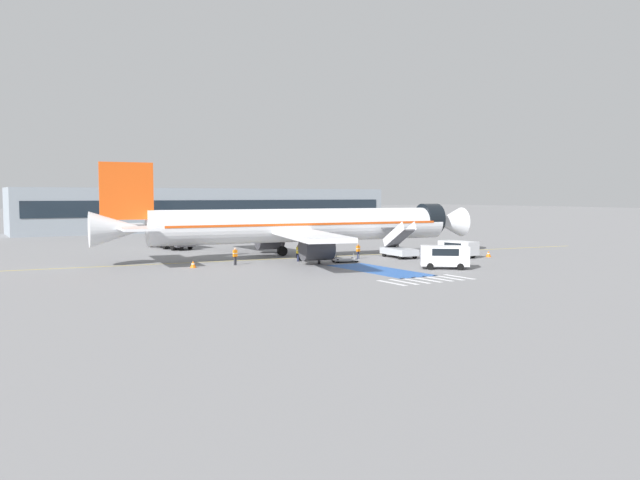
# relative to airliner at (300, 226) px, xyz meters

# --- Properties ---
(ground_plane) EXTENTS (600.00, 600.00, 0.00)m
(ground_plane) POSITION_rel_airliner_xyz_m (-0.74, -0.49, -3.54)
(ground_plane) COLOR slate
(apron_leadline_yellow) EXTENTS (77.65, 9.50, 0.01)m
(apron_leadline_yellow) POSITION_rel_airliner_xyz_m (0.65, -0.08, -3.54)
(apron_leadline_yellow) COLOR gold
(apron_leadline_yellow) RESTS_ON ground_plane
(apron_stand_patch_blue) EXTENTS (4.19, 11.71, 0.01)m
(apron_stand_patch_blue) POSITION_rel_airliner_xyz_m (0.65, -13.74, -3.54)
(apron_stand_patch_blue) COLOR #2856A8
(apron_stand_patch_blue) RESTS_ON ground_plane
(apron_walkway_bar_0) EXTENTS (0.44, 3.60, 0.01)m
(apron_walkway_bar_0) POSITION_rel_airliner_xyz_m (-3.55, -21.08, -3.54)
(apron_walkway_bar_0) COLOR silver
(apron_walkway_bar_0) RESTS_ON ground_plane
(apron_walkway_bar_1) EXTENTS (0.44, 3.60, 0.01)m
(apron_walkway_bar_1) POSITION_rel_airliner_xyz_m (-2.35, -21.08, -3.54)
(apron_walkway_bar_1) COLOR silver
(apron_walkway_bar_1) RESTS_ON ground_plane
(apron_walkway_bar_2) EXTENTS (0.44, 3.60, 0.01)m
(apron_walkway_bar_2) POSITION_rel_airliner_xyz_m (-1.15, -21.08, -3.54)
(apron_walkway_bar_2) COLOR silver
(apron_walkway_bar_2) RESTS_ON ground_plane
(apron_walkway_bar_3) EXTENTS (0.44, 3.60, 0.01)m
(apron_walkway_bar_3) POSITION_rel_airliner_xyz_m (0.05, -21.08, -3.54)
(apron_walkway_bar_3) COLOR silver
(apron_walkway_bar_3) RESTS_ON ground_plane
(apron_walkway_bar_4) EXTENTS (0.44, 3.60, 0.01)m
(apron_walkway_bar_4) POSITION_rel_airliner_xyz_m (1.25, -21.08, -3.54)
(apron_walkway_bar_4) COLOR silver
(apron_walkway_bar_4) RESTS_ON ground_plane
(apron_walkway_bar_5) EXTENTS (0.44, 3.60, 0.01)m
(apron_walkway_bar_5) POSITION_rel_airliner_xyz_m (2.45, -21.08, -3.54)
(apron_walkway_bar_5) COLOR silver
(apron_walkway_bar_5) RESTS_ON ground_plane
(apron_walkway_bar_6) EXTENTS (0.44, 3.60, 0.01)m
(apron_walkway_bar_6) POSITION_rel_airliner_xyz_m (3.65, -21.08, -3.54)
(apron_walkway_bar_6) COLOR silver
(apron_walkway_bar_6) RESTS_ON ground_plane
(airliner) EXTENTS (43.78, 33.12, 10.13)m
(airliner) POSITION_rel_airliner_xyz_m (0.00, 0.00, 0.00)
(airliner) COLOR silver
(airliner) RESTS_ON ground_plane
(boarding_stairs_forward) EXTENTS (2.76, 5.42, 4.09)m
(boarding_stairs_forward) POSITION_rel_airliner_xyz_m (9.47, -5.54, -2.54)
(boarding_stairs_forward) COLOR #ADB2BA
(boarding_stairs_forward) RESTS_ON ground_plane
(fuel_tanker) EXTENTS (3.64, 9.52, 3.59)m
(fuel_tanker) POSITION_rel_airliner_xyz_m (-8.42, 19.40, -1.72)
(fuel_tanker) COLOR #38383D
(fuel_tanker) RESTS_ON ground_plane
(service_van_0) EXTENTS (4.74, 4.31, 2.17)m
(service_van_0) POSITION_rel_airliner_xyz_m (6.54, -16.10, -2.25)
(service_van_0) COLOR silver
(service_van_0) RESTS_ON ground_plane
(service_van_1) EXTENTS (2.55, 4.47, 1.82)m
(service_van_1) POSITION_rel_airliner_xyz_m (15.34, -8.70, -2.43)
(service_van_1) COLOR silver
(service_van_1) RESTS_ON ground_plane
(baggage_cart) EXTENTS (2.87, 2.06, 0.87)m
(baggage_cart) POSITION_rel_airliner_xyz_m (1.73, -6.42, -3.28)
(baggage_cart) COLOR gray
(baggage_cart) RESTS_ON ground_plane
(ground_crew_0) EXTENTS (0.34, 0.48, 1.81)m
(ground_crew_0) POSITION_rel_airliner_xyz_m (-1.28, -6.23, -2.49)
(ground_crew_0) COLOR #2D2D33
(ground_crew_0) RESTS_ON ground_plane
(ground_crew_1) EXTENTS (0.27, 0.45, 1.72)m
(ground_crew_1) POSITION_rel_airliner_xyz_m (-2.02, -3.14, -2.55)
(ground_crew_1) COLOR #191E38
(ground_crew_1) RESTS_ON ground_plane
(ground_crew_2) EXTENTS (0.47, 0.33, 1.65)m
(ground_crew_2) POSITION_rel_airliner_xyz_m (4.86, -4.26, -2.59)
(ground_crew_2) COLOR #191E38
(ground_crew_2) RESTS_ON ground_plane
(ground_crew_3) EXTENTS (0.46, 0.30, 1.73)m
(ground_crew_3) POSITION_rel_airliner_xyz_m (-9.06, -3.01, -2.54)
(ground_crew_3) COLOR #2D2D33
(ground_crew_3) RESTS_ON ground_plane
(traffic_cone_0) EXTENTS (0.61, 0.61, 0.68)m
(traffic_cone_0) POSITION_rel_airliner_xyz_m (18.61, -10.07, -3.20)
(traffic_cone_0) COLOR orange
(traffic_cone_0) RESTS_ON ground_plane
(traffic_cone_1) EXTENTS (0.61, 0.61, 0.68)m
(traffic_cone_1) POSITION_rel_airliner_xyz_m (-13.39, -2.97, -3.20)
(traffic_cone_1) COLOR orange
(traffic_cone_1) RESTS_ON ground_plane
(terminal_building) EXTENTS (75.08, 12.10, 8.27)m
(terminal_building) POSITION_rel_airliner_xyz_m (13.01, 58.80, 0.60)
(terminal_building) COLOR #89939E
(terminal_building) RESTS_ON ground_plane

